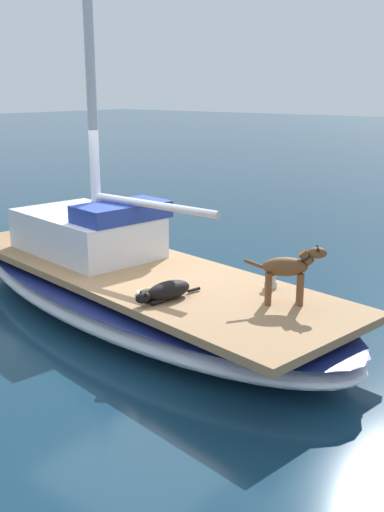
% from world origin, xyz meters
% --- Properties ---
extents(ground_plane, '(120.00, 120.00, 0.00)m').
position_xyz_m(ground_plane, '(0.00, 0.00, 0.00)').
color(ground_plane, '#143347').
extents(sailboat_main, '(3.56, 7.53, 0.66)m').
position_xyz_m(sailboat_main, '(0.00, 0.00, 0.34)').
color(sailboat_main, white).
rests_on(sailboat_main, ground).
extents(cabin_house, '(1.71, 2.41, 0.84)m').
position_xyz_m(cabin_house, '(0.18, 1.10, 1.01)').
color(cabin_house, silver).
rests_on(cabin_house, sailboat_main).
extents(dog_brown, '(0.61, 0.81, 0.70)m').
position_xyz_m(dog_brown, '(0.06, -2.36, 1.08)').
color(dog_brown, brown).
rests_on(dog_brown, sailboat_main).
extents(dog_black, '(0.95, 0.37, 0.22)m').
position_xyz_m(dog_black, '(-0.71, -1.18, 0.77)').
color(dog_black, black).
rests_on(dog_black, sailboat_main).
extents(deck_winch, '(0.16, 0.16, 0.21)m').
position_xyz_m(deck_winch, '(0.44, -1.91, 0.76)').
color(deck_winch, '#B7B7BC').
rests_on(deck_winch, sailboat_main).
extents(coiled_rope, '(0.32, 0.32, 0.04)m').
position_xyz_m(coiled_rope, '(-0.71, -0.90, 0.68)').
color(coiled_rope, beige).
rests_on(coiled_rope, sailboat_main).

